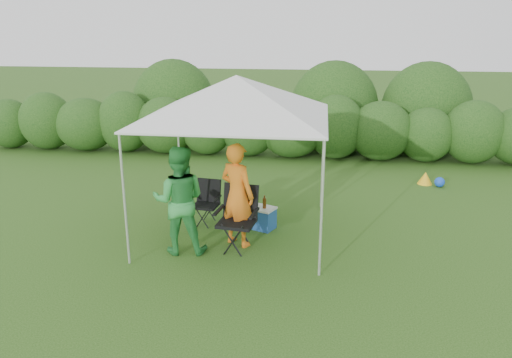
# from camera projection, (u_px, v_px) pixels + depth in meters

# --- Properties ---
(ground) EXTENTS (70.00, 70.00, 0.00)m
(ground) POSITION_uv_depth(u_px,v_px,m) (233.00, 242.00, 8.71)
(ground) COLOR #36601E
(hedge) EXTENTS (17.51, 1.53, 1.80)m
(hedge) POSITION_uv_depth(u_px,v_px,m) (274.00, 128.00, 14.12)
(hedge) COLOR #2B551B
(hedge) RESTS_ON ground
(canopy) EXTENTS (3.10, 3.10, 2.83)m
(canopy) POSITION_uv_depth(u_px,v_px,m) (236.00, 97.00, 8.45)
(canopy) COLOR silver
(canopy) RESTS_ON ground
(chair_right) EXTENTS (0.72, 0.67, 1.07)m
(chair_right) POSITION_uv_depth(u_px,v_px,m) (238.00, 213.00, 8.36)
(chair_right) COLOR black
(chair_right) RESTS_ON ground
(chair_left) EXTENTS (0.57, 0.53, 0.84)m
(chair_left) POSITION_uv_depth(u_px,v_px,m) (207.00, 199.00, 9.44)
(chair_left) COLOR black
(chair_left) RESTS_ON ground
(man) EXTENTS (0.78, 0.69, 1.79)m
(man) POSITION_uv_depth(u_px,v_px,m) (237.00, 195.00, 8.39)
(man) COLOR orange
(man) RESTS_ON ground
(woman) EXTENTS (0.96, 0.79, 1.81)m
(woman) POSITION_uv_depth(u_px,v_px,m) (179.00, 200.00, 8.11)
(woman) COLOR green
(woman) RESTS_ON ground
(cooler) EXTENTS (0.60, 0.53, 0.41)m
(cooler) POSITION_uv_depth(u_px,v_px,m) (261.00, 218.00, 9.25)
(cooler) COLOR #2454A6
(cooler) RESTS_ON ground
(bottle) EXTENTS (0.07, 0.07, 0.24)m
(bottle) POSITION_uv_depth(u_px,v_px,m) (264.00, 202.00, 9.11)
(bottle) COLOR #592D0C
(bottle) RESTS_ON cooler
(lawn_toy) EXTENTS (0.58, 0.49, 0.29)m
(lawn_toy) POSITION_uv_depth(u_px,v_px,m) (429.00, 179.00, 11.79)
(lawn_toy) COLOR yellow
(lawn_toy) RESTS_ON ground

